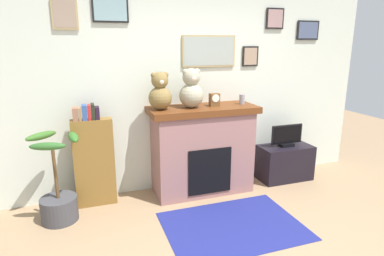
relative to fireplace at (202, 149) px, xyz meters
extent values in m
cube|color=silver|center=(-0.06, 0.33, 0.72)|extent=(5.20, 0.12, 2.60)
cube|color=tan|center=(0.18, 0.26, 1.24)|extent=(0.73, 0.02, 0.40)
cube|color=#9BA69D|center=(0.18, 0.24, 1.24)|extent=(0.69, 0.00, 0.36)
cube|color=black|center=(1.69, 0.26, 1.52)|extent=(0.36, 0.02, 0.26)
cube|color=#4C5877|center=(1.69, 0.24, 1.52)|extent=(0.32, 0.00, 0.22)
cube|color=black|center=(-1.04, 0.26, 1.71)|extent=(0.41, 0.02, 0.29)
cube|color=#82A8AF|center=(-1.04, 0.24, 1.71)|extent=(0.37, 0.00, 0.25)
cube|color=black|center=(1.14, 0.26, 1.66)|extent=(0.27, 0.02, 0.27)
cube|color=#A67F7E|center=(1.14, 0.24, 1.66)|extent=(0.23, 0.00, 0.23)
cube|color=tan|center=(-1.53, 0.26, 1.65)|extent=(0.27, 0.02, 0.33)
cube|color=gray|center=(-1.53, 0.24, 1.65)|extent=(0.23, 0.00, 0.29)
cube|color=black|center=(0.79, 0.26, 1.17)|extent=(0.23, 0.02, 0.27)
cube|color=tan|center=(0.79, 0.24, 1.17)|extent=(0.19, 0.00, 0.23)
cube|color=#946663|center=(0.00, 0.00, -0.05)|extent=(1.26, 0.54, 1.06)
cube|color=#613014|center=(0.00, 0.00, 0.53)|extent=(1.38, 0.60, 0.08)
cube|color=black|center=(0.00, -0.27, -0.21)|extent=(0.57, 0.02, 0.59)
cube|color=brown|center=(-1.35, 0.07, -0.05)|extent=(0.47, 0.16, 1.07)
cube|color=#916048|center=(-1.52, 0.07, 0.56)|extent=(0.06, 0.13, 0.15)
cube|color=#936D46|center=(-1.47, 0.07, 0.56)|extent=(0.03, 0.13, 0.15)
cube|color=#314F8E|center=(-1.42, 0.07, 0.57)|extent=(0.06, 0.13, 0.17)
cube|color=red|center=(-1.37, 0.07, 0.57)|extent=(0.03, 0.13, 0.17)
cube|color=black|center=(-1.33, 0.07, 0.58)|extent=(0.04, 0.13, 0.18)
cube|color=black|center=(-1.28, 0.07, 0.56)|extent=(0.05, 0.13, 0.14)
cylinder|color=#3F3F44|center=(-1.77, -0.20, -0.44)|extent=(0.39, 0.39, 0.27)
cylinder|color=brown|center=(-1.77, -0.20, -0.01)|extent=(0.04, 0.04, 0.59)
ellipsoid|color=#336A25|center=(-1.55, -0.17, 0.36)|extent=(0.14, 0.37, 0.08)
ellipsoid|color=#386724|center=(-1.88, -0.07, 0.38)|extent=(0.34, 0.30, 0.08)
ellipsoid|color=#2E6027|center=(-1.80, -0.34, 0.33)|extent=(0.37, 0.18, 0.08)
cube|color=black|center=(1.26, -0.03, -0.33)|extent=(0.75, 0.40, 0.50)
cube|color=black|center=(1.26, -0.03, -0.06)|extent=(0.20, 0.14, 0.04)
cube|color=black|center=(1.26, -0.03, 0.09)|extent=(0.48, 0.03, 0.27)
cube|color=black|center=(1.26, -0.05, 0.09)|extent=(0.44, 0.00, 0.23)
cube|color=navy|center=(0.00, -0.95, -0.57)|extent=(1.47, 1.07, 0.01)
cylinder|color=gray|center=(0.54, -0.02, 0.63)|extent=(0.07, 0.07, 0.13)
cube|color=brown|center=(0.15, -0.02, 0.65)|extent=(0.12, 0.09, 0.16)
cylinder|color=white|center=(0.15, -0.06, 0.67)|extent=(0.10, 0.01, 0.10)
sphere|color=olive|center=(-0.55, -0.02, 0.71)|extent=(0.28, 0.28, 0.28)
sphere|color=olive|center=(-0.55, -0.02, 0.92)|extent=(0.20, 0.20, 0.20)
sphere|color=olive|center=(-0.62, -0.02, 0.98)|extent=(0.07, 0.07, 0.07)
sphere|color=olive|center=(-0.48, -0.02, 0.98)|extent=(0.07, 0.07, 0.07)
sphere|color=beige|center=(-0.55, -0.10, 0.91)|extent=(0.06, 0.06, 0.06)
sphere|color=#A29E84|center=(-0.16, -0.02, 0.72)|extent=(0.30, 0.30, 0.30)
sphere|color=#A29E84|center=(-0.16, -0.02, 0.94)|extent=(0.22, 0.22, 0.22)
sphere|color=#A29E84|center=(-0.23, -0.02, 1.01)|extent=(0.08, 0.08, 0.08)
sphere|color=#A29E84|center=(-0.08, -0.02, 1.01)|extent=(0.08, 0.08, 0.08)
sphere|color=beige|center=(-0.16, -0.10, 0.93)|extent=(0.06, 0.06, 0.06)
camera|label=1|loc=(-1.44, -3.76, 1.34)|focal=30.37mm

